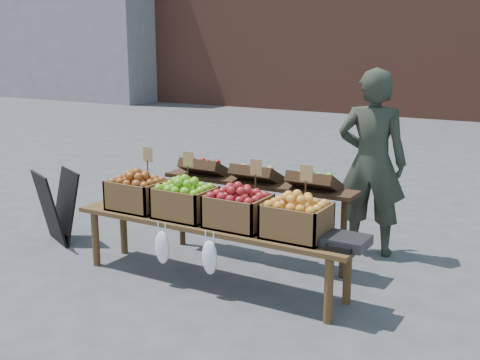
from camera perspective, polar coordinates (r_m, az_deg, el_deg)
The scene contains 11 objects.
ground at distance 5.72m, azimuth -9.73°, elevation -8.92°, with size 80.00×80.00×0.00m, color #47474A.
grey_building at distance 24.43m, azimuth -15.77°, elevation 15.82°, with size 8.00×3.00×7.00m, color gray.
vendor at distance 6.12m, azimuth 12.39°, elevation 1.59°, with size 0.68×0.45×1.88m, color #292F24.
chalkboard_sign at distance 6.72m, azimuth -16.96°, elevation -2.43°, with size 0.52×0.29×0.79m, color black, non-canonical shape.
back_table at distance 5.87m, azimuth 1.59°, elevation -2.79°, with size 2.10×0.44×1.04m, color #311E11, non-canonical shape.
display_bench at distance 5.39m, azimuth -2.73°, elevation -6.91°, with size 2.70×0.56×0.57m, color #4E351B, non-canonical shape.
crate_golden_apples at distance 5.74m, azimuth -9.68°, elevation -1.39°, with size 0.50×0.40×0.28m, color #AF5A27, non-canonical shape.
crate_russet_pears at distance 5.41m, azimuth -5.22°, elevation -2.14°, with size 0.50×0.40×0.28m, color #509710, non-canonical shape.
crate_red_apples at distance 5.11m, azimuth -0.20°, elevation -2.97°, with size 0.50×0.40×0.28m, color maroon, non-canonical shape.
crate_green_apples at distance 4.87m, azimuth 5.38°, elevation -3.87°, with size 0.50×0.40×0.28m, color gold, non-canonical shape.
weighing_scale at distance 4.74m, azimuth 10.02°, elevation -5.75°, with size 0.34×0.30×0.08m, color #232325.
Camera 1 is at (3.48, -4.01, 2.12)m, focal length 45.00 mm.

